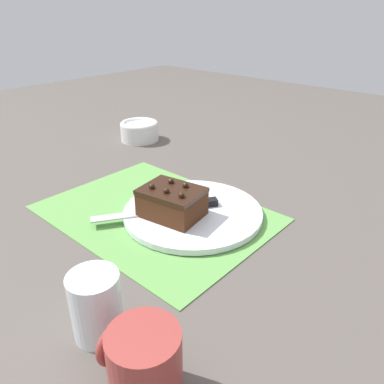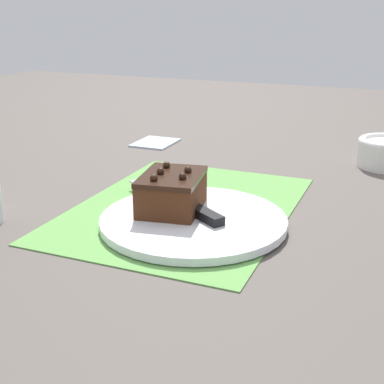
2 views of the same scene
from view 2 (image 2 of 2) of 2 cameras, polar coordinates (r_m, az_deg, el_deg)
ground_plane at (r=0.89m, az=-0.81°, el=-1.75°), size 3.00×3.00×0.00m
placemat_woven at (r=0.89m, az=-0.82°, el=-1.63°), size 0.46×0.34×0.00m
cake_plate at (r=0.81m, az=0.15°, el=-3.05°), size 0.28×0.28×0.01m
chocolate_cake at (r=0.83m, az=-2.04°, el=0.02°), size 0.13×0.11×0.07m
serving_knife at (r=0.84m, az=-0.50°, el=-1.56°), size 0.16×0.23×0.01m
folded_napkin at (r=1.31m, az=-3.93°, el=5.35°), size 0.11×0.09×0.01m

